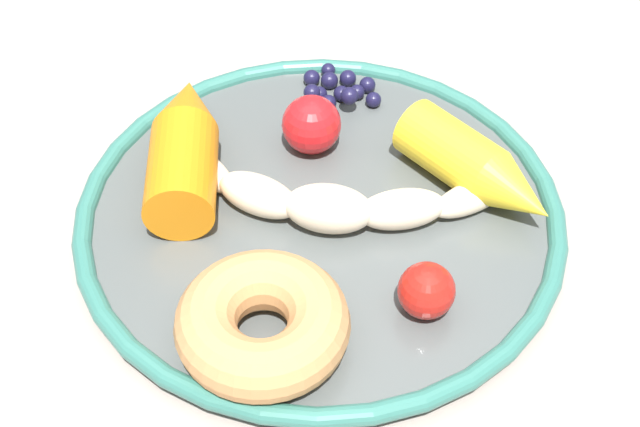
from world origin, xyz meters
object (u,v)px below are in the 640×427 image
dining_table (323,355)px  carrot_yellow (478,169)px  banana (331,199)px  plate (320,217)px  carrot_orange (184,145)px  donut (262,324)px  blueberry_pile (337,91)px  tomato_near (426,291)px  tomato_mid (311,125)px

dining_table → carrot_yellow: size_ratio=11.25×
dining_table → banana: banana is taller
plate → carrot_orange: bearing=122.3°
carrot_orange → donut: size_ratio=1.36×
carrot_yellow → blueberry_pile: 0.12m
plate → carrot_yellow: carrot_yellow is taller
carrot_orange → blueberry_pile: size_ratio=2.37×
carrot_yellow → tomato_near: size_ratio=3.54×
carrot_orange → tomato_mid: bearing=-17.9°
banana → tomato_near: tomato_near is taller
donut → blueberry_pile: (0.15, 0.15, -0.01)m
carrot_yellow → blueberry_pile: carrot_yellow is taller
banana → carrot_orange: 0.10m
tomato_mid → dining_table: bearing=-118.8°
carrot_yellow → blueberry_pile: size_ratio=2.11×
banana → tomato_mid: 0.06m
dining_table → plate: (0.02, 0.03, 0.09)m
tomato_near → tomato_mid: tomato_mid is taller
dining_table → tomato_mid: 0.15m
tomato_near → carrot_orange: bearing=108.8°
dining_table → banana: bearing=49.7°
donut → tomato_mid: 0.16m
donut → tomato_mid: size_ratio=2.46×
banana → carrot_yellow: (0.09, -0.03, 0.01)m
donut → plate: bearing=39.4°
banana → blueberry_pile: banana is taller
carrot_orange → tomato_near: bearing=-71.2°
dining_table → banana: size_ratio=7.69×
plate → carrot_orange: size_ratio=2.34×
carrot_orange → blueberry_pile: bearing=3.2°
dining_table → carrot_yellow: carrot_yellow is taller
plate → banana: bearing=-33.1°
blueberry_pile → tomato_near: tomato_near is taller
carrot_orange → banana: bearing=-56.1°
carrot_orange → donut: bearing=-101.3°
donut → blueberry_pile: 0.21m
plate → banana: (0.01, -0.00, 0.02)m
carrot_orange → tomato_mid: (0.08, -0.03, -0.00)m
dining_table → carrot_yellow: 0.16m
banana → carrot_yellow: 0.09m
plate → banana: 0.02m
banana → carrot_yellow: bearing=-20.5°
blueberry_pile → banana: bearing=-125.5°
carrot_orange → tomato_near: carrot_orange is taller
banana → carrot_yellow: carrot_yellow is taller
blueberry_pile → tomato_mid: 0.05m
dining_table → plate: plate is taller
banana → donut: size_ratio=1.77×
dining_table → tomato_mid: (0.05, 0.09, 0.11)m
dining_table → donut: 0.13m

